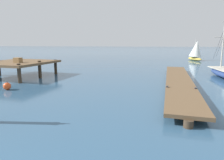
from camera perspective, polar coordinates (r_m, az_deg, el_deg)
name	(u,v)px	position (r m, az deg, el deg)	size (l,w,h in m)	color
floating_dock	(179,80)	(15.72, 18.49, 0.00)	(2.78, 16.41, 0.53)	brown
pier_platform	(18,63)	(20.39, -25.27, 4.37)	(6.06, 6.32, 1.85)	brown
mooring_buoy	(7,86)	(15.04, -27.78, -1.57)	(0.49, 0.49, 0.57)	#E04C1E
distant_sailboat	(196,51)	(39.29, 22.86, 7.74)	(2.96, 4.36, 3.94)	gold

